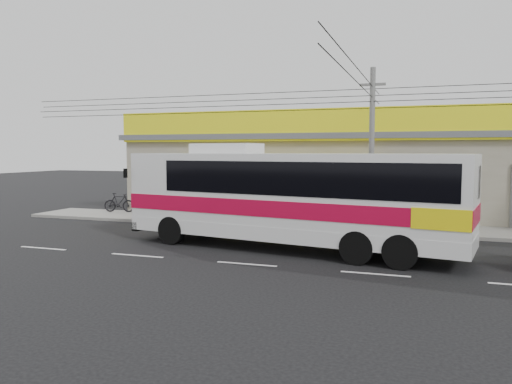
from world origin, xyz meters
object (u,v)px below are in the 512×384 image
Objects in this scene: coach_bus at (293,193)px; motorbike_red at (150,208)px; utility_pole at (372,97)px; motorbike_dark at (119,202)px.

motorbike_red is (-9.04, 5.24, -1.44)m from coach_bus.
utility_pole reaches higher than coach_bus.
coach_bus is 0.38× the size of utility_pole.
motorbike_red is 0.05× the size of utility_pole.
utility_pole is (11.35, -1.21, 5.18)m from motorbike_red.
motorbike_dark reaches higher than motorbike_red.
utility_pole reaches higher than motorbike_dark.
coach_bus reaches higher than motorbike_dark.
motorbike_dark is 15.29m from utility_pole.
utility_pole is at bearing -110.44° from motorbike_dark.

